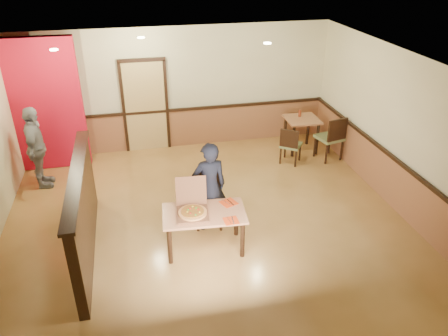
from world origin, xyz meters
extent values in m
plane|color=tan|center=(0.00, 0.00, 0.00)|extent=(7.00, 7.00, 0.00)
plane|color=black|center=(0.00, 0.00, 2.80)|extent=(7.00, 7.00, 0.00)
plane|color=#F2EBBD|center=(0.00, 3.50, 1.40)|extent=(7.00, 0.00, 7.00)
plane|color=#F2EBBD|center=(3.50, 0.00, 1.40)|extent=(0.00, 7.00, 7.00)
cube|color=#955D3B|center=(0.00, 3.47, 0.45)|extent=(7.00, 0.04, 0.90)
cube|color=black|center=(0.00, 3.45, 0.92)|extent=(7.00, 0.06, 0.06)
cube|color=#955D3B|center=(3.47, 0.00, 0.45)|extent=(0.04, 7.00, 0.90)
cube|color=black|center=(3.45, 0.00, 0.92)|extent=(0.06, 7.00, 0.06)
cube|color=tan|center=(-0.80, 3.46, 1.05)|extent=(0.90, 0.06, 2.10)
cube|color=black|center=(-2.00, -0.20, 0.70)|extent=(0.14, 3.00, 1.40)
cube|color=black|center=(-2.00, -0.20, 1.42)|extent=(0.20, 3.10, 0.05)
cube|color=red|center=(-2.90, 3.00, 1.40)|extent=(1.60, 0.20, 2.78)
cylinder|color=beige|center=(-2.30, 1.80, 2.78)|extent=(0.14, 0.14, 0.02)
cylinder|color=beige|center=(-0.80, 2.50, 2.78)|extent=(0.14, 0.14, 0.02)
cylinder|color=beige|center=(1.40, 1.50, 2.78)|extent=(0.14, 0.14, 0.02)
cube|color=#B9764E|center=(-0.18, -0.55, 0.67)|extent=(1.34, 0.83, 0.04)
cylinder|color=black|center=(-0.76, -0.79, 0.32)|extent=(0.07, 0.07, 0.65)
cylinder|color=black|center=(-0.72, -0.22, 0.32)|extent=(0.07, 0.07, 0.65)
cylinder|color=black|center=(0.36, -0.88, 0.32)|extent=(0.07, 0.07, 0.65)
cylinder|color=black|center=(0.40, -0.30, 0.32)|extent=(0.07, 0.07, 0.65)
cube|color=olive|center=(0.02, 0.10, 0.48)|extent=(0.55, 0.55, 0.06)
cube|color=black|center=(0.06, 0.31, 0.73)|extent=(0.45, 0.12, 0.45)
cylinder|color=black|center=(-0.21, -0.06, 0.21)|extent=(0.05, 0.05, 0.41)
cylinder|color=black|center=(-0.14, 0.33, 0.21)|extent=(0.05, 0.05, 0.41)
cylinder|color=black|center=(0.18, -0.13, 0.21)|extent=(0.05, 0.05, 0.41)
cylinder|color=black|center=(0.25, 0.26, 0.21)|extent=(0.05, 0.05, 0.41)
cube|color=olive|center=(2.23, 2.05, 0.42)|extent=(0.59, 0.59, 0.05)
cube|color=black|center=(2.12, 1.90, 0.65)|extent=(0.34, 0.27, 0.40)
cylinder|color=black|center=(2.48, 2.09, 0.18)|extent=(0.04, 0.04, 0.36)
cylinder|color=black|center=(2.27, 1.81, 0.18)|extent=(0.04, 0.04, 0.36)
cylinder|color=black|center=(2.20, 2.30, 0.18)|extent=(0.04, 0.04, 0.36)
cylinder|color=black|center=(1.99, 2.02, 0.18)|extent=(0.04, 0.04, 0.36)
cube|color=olive|center=(3.13, 2.05, 0.51)|extent=(0.61, 0.61, 0.07)
cube|color=black|center=(3.19, 1.83, 0.79)|extent=(0.48, 0.16, 0.49)
cylinder|color=black|center=(3.29, 2.31, 0.22)|extent=(0.05, 0.05, 0.44)
cylinder|color=black|center=(3.39, 1.90, 0.22)|extent=(0.05, 0.05, 0.44)
cylinder|color=black|center=(2.88, 2.21, 0.22)|extent=(0.05, 0.05, 0.44)
cylinder|color=black|center=(2.98, 1.80, 0.22)|extent=(0.05, 0.05, 0.44)
cube|color=#B9764E|center=(2.68, 2.60, 0.77)|extent=(0.75, 0.75, 0.04)
cylinder|color=black|center=(2.39, 2.32, 0.38)|extent=(0.07, 0.07, 0.75)
cylinder|color=black|center=(2.40, 2.90, 0.38)|extent=(0.07, 0.07, 0.75)
cylinder|color=black|center=(2.97, 2.31, 0.38)|extent=(0.07, 0.07, 0.75)
cylinder|color=black|center=(2.98, 2.89, 0.38)|extent=(0.07, 0.07, 0.75)
imported|color=black|center=(0.02, 0.02, 0.80)|extent=(0.62, 0.43, 1.60)
imported|color=gray|center=(-3.00, 2.15, 0.84)|extent=(0.41, 0.98, 1.67)
cube|color=brown|center=(-0.36, -0.58, 0.71)|extent=(0.52, 0.52, 0.03)
cube|color=brown|center=(-0.34, -0.30, 0.96)|extent=(0.49, 0.14, 0.47)
cylinder|color=#DB974F|center=(-0.36, -0.58, 0.74)|extent=(0.49, 0.49, 0.03)
cube|color=red|center=(0.18, -0.85, 0.69)|extent=(0.22, 0.22, 0.00)
cylinder|color=white|center=(0.15, -0.85, 0.70)|extent=(0.02, 0.19, 0.01)
cube|color=white|center=(0.21, -0.85, 0.69)|extent=(0.02, 0.20, 0.00)
cube|color=red|center=(0.26, -0.36, 0.69)|extent=(0.31, 0.31, 0.01)
cylinder|color=white|center=(0.23, -0.36, 0.70)|extent=(0.09, 0.19, 0.01)
cube|color=white|center=(0.29, -0.36, 0.69)|extent=(0.10, 0.21, 0.00)
cylinder|color=maroon|center=(2.68, 2.75, 0.87)|extent=(0.06, 0.06, 0.15)
camera|label=1|loc=(-1.11, -6.14, 4.48)|focal=35.00mm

